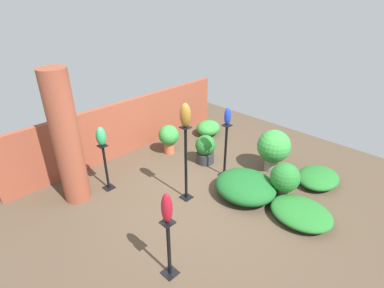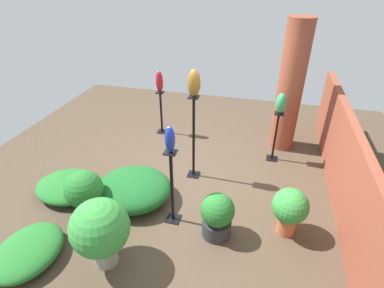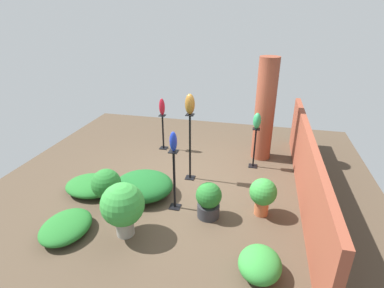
{
  "view_description": "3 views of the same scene",
  "coord_description": "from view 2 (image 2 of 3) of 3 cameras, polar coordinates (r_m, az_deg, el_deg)",
  "views": [
    {
      "loc": [
        -3.47,
        -3.24,
        3.53
      ],
      "look_at": [
        0.14,
        0.32,
        0.9
      ],
      "focal_mm": 28.0,
      "sensor_mm": 36.0,
      "label": 1
    },
    {
      "loc": [
        3.83,
        1.08,
        3.19
      ],
      "look_at": [
        -0.01,
        0.09,
        0.8
      ],
      "focal_mm": 28.0,
      "sensor_mm": 36.0,
      "label": 2
    },
    {
      "loc": [
        5.28,
        1.4,
        3.37
      ],
      "look_at": [
        0.04,
        0.17,
        0.97
      ],
      "focal_mm": 28.0,
      "sensor_mm": 36.0,
      "label": 3
    }
  ],
  "objects": [
    {
      "name": "pedestal_ruby",
      "position": [
        6.47,
        -5.86,
        5.6
      ],
      "size": [
        0.2,
        0.2,
        0.93
      ],
      "color": "black",
      "rests_on": "ground"
    },
    {
      "name": "potted_plant_mid_right",
      "position": [
        4.58,
        -19.88,
        -8.3
      ],
      "size": [
        0.55,
        0.55,
        0.72
      ],
      "color": "#936B4C",
      "rests_on": "ground"
    },
    {
      "name": "art_vase_cobalt",
      "position": [
        3.67,
        -4.23,
        0.89
      ],
      "size": [
        0.14,
        0.13,
        0.36
      ],
      "primitive_type": "ellipsoid",
      "color": "#192D9E",
      "rests_on": "pedestal_cobalt"
    },
    {
      "name": "pedestal_cobalt",
      "position": [
        4.14,
        -3.79,
        -8.88
      ],
      "size": [
        0.2,
        0.2,
        1.17
      ],
      "color": "black",
      "rests_on": "ground"
    },
    {
      "name": "brick_pillar",
      "position": [
        5.89,
        18.19,
        10.11
      ],
      "size": [
        0.46,
        0.46,
        2.46
      ],
      "primitive_type": "cylinder",
      "color": "brown",
      "rests_on": "ground"
    },
    {
      "name": "pedestal_bronze",
      "position": [
        4.92,
        0.32,
        0.47
      ],
      "size": [
        0.2,
        0.2,
        1.47
      ],
      "color": "black",
      "rests_on": "ground"
    },
    {
      "name": "foliage_bed_east",
      "position": [
        4.44,
        -28.78,
        -17.48
      ],
      "size": [
        0.95,
        0.78,
        0.26
      ],
      "primitive_type": "ellipsoid",
      "color": "#236B28",
      "rests_on": "ground"
    },
    {
      "name": "art_vase_bronze",
      "position": [
        4.49,
        0.36,
        11.51
      ],
      "size": [
        0.19,
        0.2,
        0.42
      ],
      "primitive_type": "ellipsoid",
      "color": "brown",
      "rests_on": "pedestal_bronze"
    },
    {
      "name": "potted_plant_near_pillar",
      "position": [
        3.76,
        -17.07,
        -15.3
      ],
      "size": [
        0.7,
        0.7,
        0.93
      ],
      "color": "gray",
      "rests_on": "ground"
    },
    {
      "name": "potted_plant_mid_left",
      "position": [
        4.23,
        18.14,
        -11.59
      ],
      "size": [
        0.48,
        0.48,
        0.71
      ],
      "color": "#B25B38",
      "rests_on": "ground"
    },
    {
      "name": "foliage_bed_rear",
      "position": [
        5.23,
        -22.39,
        -7.45
      ],
      "size": [
        0.89,
        1.06,
        0.26
      ],
      "primitive_type": "ellipsoid",
      "color": "#236B28",
      "rests_on": "ground"
    },
    {
      "name": "potted_plant_back_center",
      "position": [
        4.07,
        4.82,
        -13.33
      ],
      "size": [
        0.46,
        0.46,
        0.67
      ],
      "color": "#2D2D33",
      "rests_on": "ground"
    },
    {
      "name": "brick_wall_back",
      "position": [
        4.77,
        27.48,
        -5.21
      ],
      "size": [
        5.6,
        0.12,
        1.28
      ],
      "primitive_type": "cube",
      "color": "brown",
      "rests_on": "ground"
    },
    {
      "name": "ground_plane",
      "position": [
        5.1,
        -1.07,
        -7.62
      ],
      "size": [
        8.0,
        8.0,
        0.0
      ],
      "primitive_type": "plane",
      "color": "#4C3D2D"
    },
    {
      "name": "art_vase_jade",
      "position": [
        5.39,
        16.56,
        7.42
      ],
      "size": [
        0.19,
        0.18,
        0.37
      ],
      "primitive_type": "ellipsoid",
      "color": "#2D9356",
      "rests_on": "pedestal_jade"
    },
    {
      "name": "art_vase_ruby",
      "position": [
        6.19,
        -6.22,
        11.7
      ],
      "size": [
        0.14,
        0.15,
        0.44
      ],
      "primitive_type": "ellipsoid",
      "color": "maroon",
      "rests_on": "pedestal_ruby"
    },
    {
      "name": "foliage_bed_west",
      "position": [
        4.76,
        -11.07,
        -8.33
      ],
      "size": [
        1.09,
        1.17,
        0.42
      ],
      "primitive_type": "ellipsoid",
      "color": "#195923",
      "rests_on": "ground"
    },
    {
      "name": "pedestal_jade",
      "position": [
        5.69,
        15.51,
        0.9
      ],
      "size": [
        0.2,
        0.2,
        0.96
      ],
      "color": "black",
      "rests_on": "ground"
    }
  ]
}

